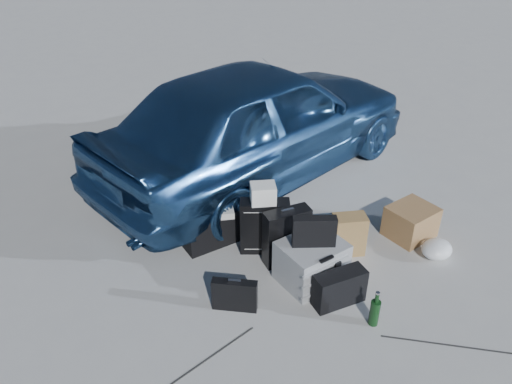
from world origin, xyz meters
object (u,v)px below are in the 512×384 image
pelican_case (311,262)px  briefcase (235,295)px  car (259,120)px  suitcase_right (265,226)px  green_bottle (375,309)px  suitcase_left (287,236)px  duffel_bag (215,227)px  cardboard_box (411,222)px

pelican_case → briefcase: size_ratio=1.44×
car → suitcase_right: size_ratio=7.53×
briefcase → green_bottle: green_bottle is taller
car → suitcase_left: bearing=143.7°
suitcase_left → duffel_bag: bearing=132.9°
cardboard_box → green_bottle: size_ratio=1.35×
pelican_case → duffel_bag: (-0.59, 0.91, -0.03)m
briefcase → pelican_case: bearing=36.5°
suitcase_left → suitcase_right: (-0.12, 0.24, -0.00)m
car → duffel_bag: bearing=117.7°
pelican_case → green_bottle: 0.73m
suitcase_left → green_bottle: size_ratio=1.73×
car → suitcase_left: size_ratio=7.46×
car → suitcase_right: (-0.61, -1.43, -0.44)m
pelican_case → suitcase_left: size_ratio=0.97×
suitcase_left → green_bottle: (0.28, -1.03, -0.12)m
cardboard_box → green_bottle: bearing=-141.3°
pelican_case → green_bottle: (0.20, -0.70, -0.04)m
duffel_bag → green_bottle: size_ratio=2.02×
suitcase_right → cardboard_box: (1.47, -0.41, -0.12)m
car → duffel_bag: (-1.00, -1.09, -0.56)m
cardboard_box → briefcase: bearing=-173.9°
suitcase_left → pelican_case: bearing=-74.9°
briefcase → green_bottle: bearing=-1.2°
green_bottle → suitcase_right: bearing=107.2°
briefcase → suitcase_left: suitcase_left is taller
suitcase_right → green_bottle: bearing=-48.1°
green_bottle → suitcase_left: bearing=105.0°
car → suitcase_right: bearing=137.2°
suitcase_right → car: bearing=91.8°
suitcase_right → duffel_bag: (-0.39, 0.34, -0.12)m
pelican_case → cardboard_box: 1.28m
green_bottle → cardboard_box: bearing=38.7°
car → briefcase: 2.45m
suitcase_left → suitcase_right: size_ratio=1.01×
pelican_case → duffel_bag: pelican_case is taller
briefcase → suitcase_left: (0.69, 0.39, 0.14)m
suitcase_right → green_bottle: (0.39, -1.27, -0.12)m
briefcase → suitcase_left: size_ratio=0.67×
briefcase → suitcase_right: suitcase_right is taller
car → briefcase: car is taller
suitcase_left → suitcase_right: bearing=117.4°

